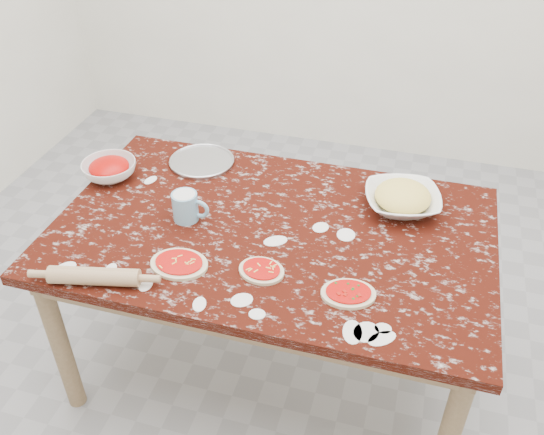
{
  "coord_description": "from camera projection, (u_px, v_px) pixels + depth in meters",
  "views": [
    {
      "loc": [
        0.47,
        -1.64,
        2.08
      ],
      "look_at": [
        0.0,
        0.0,
        0.8
      ],
      "focal_mm": 38.82,
      "sensor_mm": 36.0,
      "label": 1
    }
  ],
  "objects": [
    {
      "name": "pizza_tray",
      "position": [
        202.0,
        162.0,
        2.52
      ],
      "size": [
        0.28,
        0.28,
        0.01
      ],
      "primitive_type": "cylinder",
      "rotation": [
        0.0,
        0.0,
        -0.03
      ],
      "color": "#B2B2B7",
      "rests_on": "worktable"
    },
    {
      "name": "cheese_bowl",
      "position": [
        402.0,
        201.0,
        2.24
      ],
      "size": [
        0.35,
        0.35,
        0.07
      ],
      "primitive_type": "imported",
      "rotation": [
        0.0,
        0.0,
        0.25
      ],
      "color": "white",
      "rests_on": "worktable"
    },
    {
      "name": "sauce_bowl",
      "position": [
        110.0,
        170.0,
        2.42
      ],
      "size": [
        0.26,
        0.26,
        0.07
      ],
      "primitive_type": "imported",
      "rotation": [
        0.0,
        0.0,
        0.2
      ],
      "color": "white",
      "rests_on": "worktable"
    },
    {
      "name": "pizza_right",
      "position": [
        348.0,
        293.0,
        1.88
      ],
      "size": [
        0.2,
        0.17,
        0.02
      ],
      "color": "beige",
      "rests_on": "worktable"
    },
    {
      "name": "pizza_left",
      "position": [
        179.0,
        264.0,
        1.99
      ],
      "size": [
        0.2,
        0.16,
        0.02
      ],
      "color": "beige",
      "rests_on": "worktable"
    },
    {
      "name": "rolling_pin",
      "position": [
        94.0,
        276.0,
        1.91
      ],
      "size": [
        0.3,
        0.12,
        0.06
      ],
      "primitive_type": "cylinder",
      "rotation": [
        0.0,
        1.57,
        0.22
      ],
      "color": "tan",
      "rests_on": "worktable"
    },
    {
      "name": "pizza_mid",
      "position": [
        261.0,
        270.0,
        1.96
      ],
      "size": [
        0.18,
        0.15,
        0.02
      ],
      "color": "beige",
      "rests_on": "worktable"
    },
    {
      "name": "worktable",
      "position": [
        272.0,
        246.0,
        2.21
      ],
      "size": [
        1.6,
        1.0,
        0.75
      ],
      "color": "black",
      "rests_on": "ground"
    },
    {
      "name": "flour_mug",
      "position": [
        186.0,
        206.0,
        2.17
      ],
      "size": [
        0.14,
        0.1,
        0.11
      ],
      "color": "#76A7C4",
      "rests_on": "worktable"
    },
    {
      "name": "ground",
      "position": [
        272.0,
        361.0,
        2.61
      ],
      "size": [
        4.0,
        4.0,
        0.0
      ],
      "primitive_type": "plane",
      "color": "gray"
    }
  ]
}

